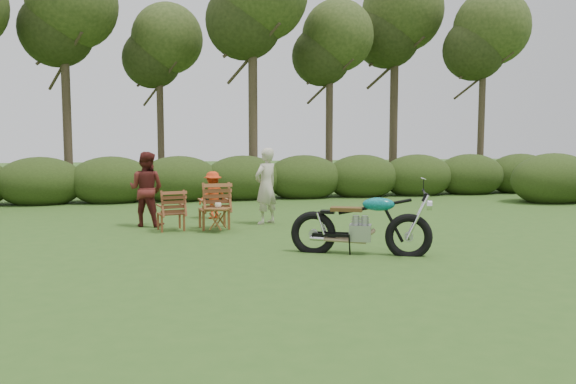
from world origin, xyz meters
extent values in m
plane|color=#30531B|center=(0.00, 0.00, 0.00)|extent=(80.00, 80.00, 0.00)
cylinder|color=#34291C|center=(-5.50, 11.10, 3.60)|extent=(0.28, 0.28, 7.20)
sphere|color=#273815|center=(-5.50, 11.10, 5.84)|extent=(2.88, 2.88, 2.88)
cylinder|color=#34291C|center=(-2.50, 12.20, 3.15)|extent=(0.24, 0.24, 6.30)
sphere|color=#273815|center=(-2.50, 12.20, 5.11)|extent=(2.52, 2.52, 2.52)
cylinder|color=#34291C|center=(0.50, 10.00, 3.83)|extent=(0.30, 0.30, 7.65)
sphere|color=#273815|center=(0.50, 10.00, 6.21)|extent=(3.06, 3.06, 3.06)
cylinder|color=#34291C|center=(3.50, 11.10, 3.24)|extent=(0.26, 0.26, 6.48)
sphere|color=#273815|center=(3.50, 11.10, 5.26)|extent=(2.59, 2.59, 2.59)
cylinder|color=#34291C|center=(6.50, 12.20, 3.96)|extent=(0.32, 0.32, 7.92)
sphere|color=#273815|center=(6.50, 12.20, 6.42)|extent=(3.17, 3.17, 3.17)
cylinder|color=#34291C|center=(9.00, 10.00, 3.42)|extent=(0.24, 0.24, 6.84)
sphere|color=#273815|center=(9.00, 10.00, 5.55)|extent=(2.74, 2.74, 2.74)
ellipsoid|color=#243212|center=(-6.00, 9.00, 0.63)|extent=(2.52, 1.68, 1.51)
ellipsoid|color=#243212|center=(-4.00, 9.00, 0.63)|extent=(2.52, 1.68, 1.51)
ellipsoid|color=#243212|center=(-2.00, 9.00, 0.63)|extent=(2.52, 1.68, 1.51)
ellipsoid|color=#243212|center=(0.00, 9.00, 0.63)|extent=(2.52, 1.68, 1.51)
ellipsoid|color=#243212|center=(2.00, 9.00, 0.63)|extent=(2.52, 1.68, 1.51)
ellipsoid|color=#243212|center=(4.00, 9.00, 0.63)|extent=(2.52, 1.68, 1.51)
ellipsoid|color=#243212|center=(6.00, 9.00, 0.63)|extent=(2.52, 1.68, 1.51)
ellipsoid|color=#243212|center=(8.00, 9.00, 0.63)|extent=(2.52, 1.68, 1.51)
ellipsoid|color=#243212|center=(10.00, 9.00, 0.63)|extent=(2.52, 1.68, 1.51)
ellipsoid|color=#243212|center=(9.00, 6.00, 0.68)|extent=(2.70, 1.80, 1.62)
imported|color=beige|center=(-1.45, 2.81, 0.55)|extent=(0.16, 0.16, 0.11)
imported|color=#BEB69C|center=(-0.28, 3.68, 0.00)|extent=(0.74, 0.70, 1.71)
imported|color=#551C18|center=(-2.89, 3.95, 0.00)|extent=(0.98, 0.89, 1.63)
imported|color=red|center=(-1.36, 4.81, 0.00)|extent=(0.84, 0.72, 1.13)
camera|label=1|loc=(-2.63, -8.61, 1.90)|focal=35.00mm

